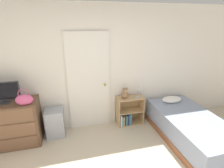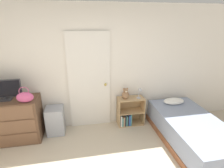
{
  "view_description": "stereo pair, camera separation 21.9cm",
  "coord_description": "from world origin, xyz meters",
  "px_view_note": "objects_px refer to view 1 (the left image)",
  "views": [
    {
      "loc": [
        -0.4,
        -1.27,
        2.21
      ],
      "look_at": [
        0.42,
        1.92,
        1.02
      ],
      "focal_mm": 28.0,
      "sensor_mm": 36.0,
      "label": 1
    },
    {
      "loc": [
        -0.18,
        -1.31,
        2.21
      ],
      "look_at": [
        0.42,
        1.92,
        1.02
      ],
      "focal_mm": 28.0,
      "sensor_mm": 36.0,
      "label": 2
    }
  ],
  "objects_px": {
    "dresser": "(11,124)",
    "storage_bin": "(55,122)",
    "teddy_bear": "(125,94)",
    "tv": "(1,92)",
    "handbag": "(24,99)",
    "bed": "(190,128)",
    "bookshelf": "(128,113)",
    "desk_lamp": "(139,91)"
  },
  "relations": [
    {
      "from": "dresser",
      "to": "storage_bin",
      "type": "relative_size",
      "value": 1.8
    },
    {
      "from": "teddy_bear",
      "to": "tv",
      "type": "bearing_deg",
      "value": -177.1
    },
    {
      "from": "handbag",
      "to": "bed",
      "type": "bearing_deg",
      "value": -10.27
    },
    {
      "from": "storage_bin",
      "to": "teddy_bear",
      "type": "bearing_deg",
      "value": 1.22
    },
    {
      "from": "dresser",
      "to": "storage_bin",
      "type": "distance_m",
      "value": 0.78
    },
    {
      "from": "bed",
      "to": "handbag",
      "type": "bearing_deg",
      "value": 169.73
    },
    {
      "from": "bed",
      "to": "bookshelf",
      "type": "bearing_deg",
      "value": 140.21
    },
    {
      "from": "bed",
      "to": "tv",
      "type": "bearing_deg",
      "value": 168.11
    },
    {
      "from": "tv",
      "to": "desk_lamp",
      "type": "bearing_deg",
      "value": 1.7
    },
    {
      "from": "handbag",
      "to": "bed",
      "type": "xyz_separation_m",
      "value": [
        2.98,
        -0.54,
        -0.71
      ]
    },
    {
      "from": "teddy_bear",
      "to": "desk_lamp",
      "type": "distance_m",
      "value": 0.31
    },
    {
      "from": "handbag",
      "to": "teddy_bear",
      "type": "distance_m",
      "value": 1.94
    },
    {
      "from": "desk_lamp",
      "to": "bookshelf",
      "type": "bearing_deg",
      "value": 169.72
    },
    {
      "from": "desk_lamp",
      "to": "dresser",
      "type": "bearing_deg",
      "value": -178.29
    },
    {
      "from": "tv",
      "to": "storage_bin",
      "type": "relative_size",
      "value": 1.08
    },
    {
      "from": "desk_lamp",
      "to": "bed",
      "type": "bearing_deg",
      "value": -45.54
    },
    {
      "from": "storage_bin",
      "to": "desk_lamp",
      "type": "bearing_deg",
      "value": -0.24
    },
    {
      "from": "dresser",
      "to": "bookshelf",
      "type": "distance_m",
      "value": 2.34
    },
    {
      "from": "storage_bin",
      "to": "desk_lamp",
      "type": "relative_size",
      "value": 2.41
    },
    {
      "from": "storage_bin",
      "to": "bookshelf",
      "type": "xyz_separation_m",
      "value": [
        1.57,
        0.03,
        -0.03
      ]
    },
    {
      "from": "dresser",
      "to": "storage_bin",
      "type": "xyz_separation_m",
      "value": [
        0.76,
        0.08,
        -0.14
      ]
    },
    {
      "from": "tv",
      "to": "teddy_bear",
      "type": "bearing_deg",
      "value": 2.9
    },
    {
      "from": "bookshelf",
      "to": "teddy_bear",
      "type": "relative_size",
      "value": 2.6
    },
    {
      "from": "handbag",
      "to": "teddy_bear",
      "type": "height_order",
      "value": "handbag"
    },
    {
      "from": "tv",
      "to": "desk_lamp",
      "type": "relative_size",
      "value": 2.61
    },
    {
      "from": "teddy_bear",
      "to": "storage_bin",
      "type": "bearing_deg",
      "value": -178.78
    },
    {
      "from": "teddy_bear",
      "to": "bed",
      "type": "relative_size",
      "value": 0.12
    },
    {
      "from": "dresser",
      "to": "teddy_bear",
      "type": "bearing_deg",
      "value": 2.94
    },
    {
      "from": "tv",
      "to": "teddy_bear",
      "type": "distance_m",
      "value": 2.32
    },
    {
      "from": "handbag",
      "to": "bookshelf",
      "type": "relative_size",
      "value": 0.46
    },
    {
      "from": "dresser",
      "to": "bed",
      "type": "distance_m",
      "value": 3.4
    },
    {
      "from": "tv",
      "to": "handbag",
      "type": "relative_size",
      "value": 2.09
    },
    {
      "from": "handbag",
      "to": "desk_lamp",
      "type": "bearing_deg",
      "value": 6.38
    },
    {
      "from": "storage_bin",
      "to": "teddy_bear",
      "type": "distance_m",
      "value": 1.55
    },
    {
      "from": "bed",
      "to": "desk_lamp",
      "type": "bearing_deg",
      "value": 134.46
    },
    {
      "from": "storage_bin",
      "to": "desk_lamp",
      "type": "distance_m",
      "value": 1.86
    },
    {
      "from": "tv",
      "to": "handbag",
      "type": "distance_m",
      "value": 0.44
    },
    {
      "from": "storage_bin",
      "to": "bed",
      "type": "distance_m",
      "value": 2.68
    },
    {
      "from": "handbag",
      "to": "storage_bin",
      "type": "distance_m",
      "value": 0.83
    },
    {
      "from": "bookshelf",
      "to": "bed",
      "type": "height_order",
      "value": "bookshelf"
    },
    {
      "from": "bed",
      "to": "dresser",
      "type": "bearing_deg",
      "value": 167.94
    },
    {
      "from": "storage_bin",
      "to": "teddy_bear",
      "type": "height_order",
      "value": "teddy_bear"
    }
  ]
}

